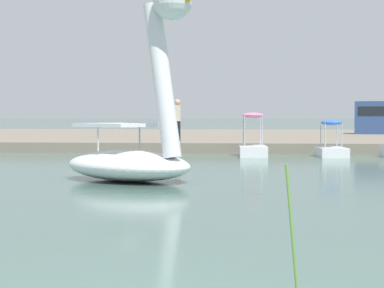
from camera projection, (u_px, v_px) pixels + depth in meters
name	position (u px, v px, depth m)	size (l,w,h in m)	color
shore_bank_far	(249.00, 138.00, 40.22)	(147.71, 27.19, 0.40)	slate
swan_boat	(136.00, 138.00, 15.51)	(3.84, 3.50, 4.28)	white
pedal_boat_pink	(253.00, 144.00, 25.11)	(1.10, 1.97, 1.57)	white
pedal_boat_blue	(331.00, 146.00, 24.85)	(1.12, 1.90, 1.31)	white
person_on_path	(178.00, 118.00, 29.00)	(0.25, 0.25, 1.73)	black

